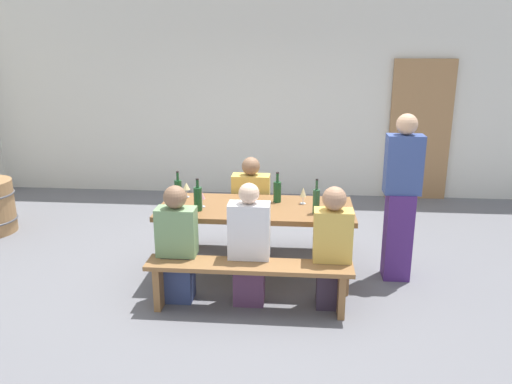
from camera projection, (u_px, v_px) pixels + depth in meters
name	position (u px, v px, depth m)	size (l,w,h in m)	color
ground_plane	(256.00, 275.00, 5.32)	(24.00, 24.00, 0.00)	slate
back_wall	(274.00, 92.00, 7.84)	(14.00, 0.20, 3.20)	silver
wooden_door	(420.00, 131.00, 7.68)	(0.90, 0.06, 2.10)	#9E7247
tasting_table	(256.00, 214.00, 5.13)	(1.93, 0.83, 0.75)	brown
bench_near	(249.00, 274.00, 4.53)	(1.83, 0.30, 0.45)	olive
bench_far	(261.00, 220.00, 5.90)	(1.83, 0.30, 0.45)	olive
wine_bottle_0	(277.00, 191.00, 5.22)	(0.08, 0.08, 0.31)	#194723
wine_bottle_1	(178.00, 190.00, 5.24)	(0.07, 0.07, 0.32)	#194723
wine_bottle_2	(316.00, 201.00, 4.87)	(0.07, 0.07, 0.34)	#234C2D
wine_bottle_3	(198.00, 198.00, 4.95)	(0.08, 0.08, 0.32)	#194723
wine_glass_0	(202.00, 196.00, 5.06)	(0.06, 0.06, 0.16)	silver
wine_glass_1	(186.00, 187.00, 5.38)	(0.08, 0.08, 0.16)	silver
wine_glass_2	(303.00, 193.00, 5.16)	(0.06, 0.06, 0.17)	silver
wine_glass_3	(252.00, 188.00, 5.31)	(0.08, 0.08, 0.17)	silver
seated_guest_near_0	(177.00, 246.00, 4.68)	(0.36, 0.24, 1.11)	navy
seated_guest_near_1	(249.00, 248.00, 4.62)	(0.37, 0.24, 1.15)	#53314F
seated_guest_near_2	(332.00, 250.00, 4.56)	(0.34, 0.24, 1.13)	#362A3A
seated_guest_far_0	(251.00, 209.00, 5.72)	(0.42, 0.24, 1.13)	#454359
standing_host	(401.00, 201.00, 5.05)	(0.35, 0.24, 1.68)	#4A2672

